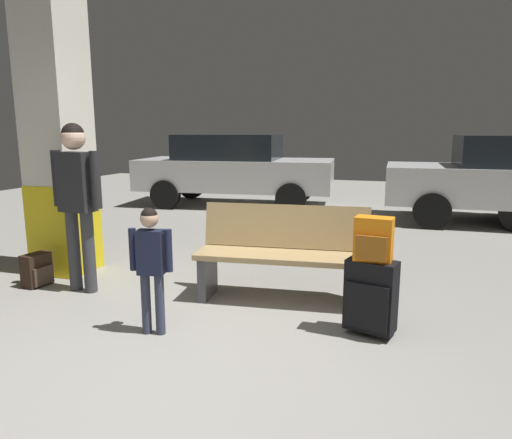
# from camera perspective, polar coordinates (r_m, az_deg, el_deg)

# --- Properties ---
(ground_plane) EXTENTS (18.00, 18.00, 0.10)m
(ground_plane) POSITION_cam_1_polar(r_m,az_deg,el_deg) (6.69, 5.47, -3.35)
(ground_plane) COLOR gray
(structural_pillar) EXTENTS (0.57, 0.57, 2.98)m
(structural_pillar) POSITION_cam_1_polar(r_m,az_deg,el_deg) (5.60, -23.12, 8.88)
(structural_pillar) COLOR yellow
(structural_pillar) RESTS_ON ground_plane
(bench) EXTENTS (1.65, 0.69, 0.89)m
(bench) POSITION_cam_1_polar(r_m,az_deg,el_deg) (4.39, 3.31, -4.26)
(bench) COLOR tan
(bench) RESTS_ON ground_plane
(suitcase) EXTENTS (0.42, 0.31, 0.60)m
(suitcase) POSITION_cam_1_polar(r_m,az_deg,el_deg) (3.76, 13.89, -9.10)
(suitcase) COLOR black
(suitcase) RESTS_ON ground_plane
(backpack_bright) EXTENTS (0.30, 0.22, 0.34)m
(backpack_bright) POSITION_cam_1_polar(r_m,az_deg,el_deg) (3.63, 14.23, -2.42)
(backpack_bright) COLOR orange
(backpack_bright) RESTS_ON suitcase
(child) EXTENTS (0.34, 0.20, 1.01)m
(child) POSITION_cam_1_polar(r_m,az_deg,el_deg) (3.68, -12.78, -4.56)
(child) COLOR #33384C
(child) RESTS_ON ground_plane
(adult) EXTENTS (0.57, 0.23, 1.66)m
(adult) POSITION_cam_1_polar(r_m,az_deg,el_deg) (4.82, -21.14, 3.43)
(adult) COLOR #38383D
(adult) RESTS_ON ground_plane
(backpack_dark_floor) EXTENTS (0.22, 0.30, 0.34)m
(backpack_dark_floor) POSITION_cam_1_polar(r_m,az_deg,el_deg) (5.33, -25.27, -5.64)
(backpack_dark_floor) COLOR black
(backpack_dark_floor) RESTS_ON ground_plane
(parked_car_far) EXTENTS (4.26, 2.13, 1.51)m
(parked_car_far) POSITION_cam_1_polar(r_m,az_deg,el_deg) (10.04, -2.69, 6.35)
(parked_car_far) COLOR silver
(parked_car_far) RESTS_ON ground_plane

